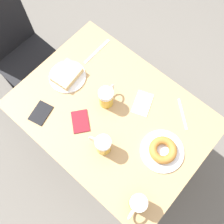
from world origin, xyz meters
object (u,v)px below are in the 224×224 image
object	(u,v)px
plate_with_donut	(163,150)
napkin_folded	(143,103)
beer_mug_left	(106,97)
knife	(97,51)
plate_with_cake	(67,75)
beer_mug_right	(103,145)
passport_far_edge	(41,113)
passport_near_edge	(80,121)
beer_mug_center	(137,204)
fork	(183,114)
chair	(15,46)

from	to	relation	value
plate_with_donut	napkin_folded	distance (m)	0.28
beer_mug_left	knife	distance (m)	0.34
beer_mug_left	plate_with_cake	bearing A→B (deg)	96.13
beer_mug_right	passport_far_edge	bearing A→B (deg)	102.17
passport_near_edge	plate_with_donut	bearing A→B (deg)	-69.54
plate_with_donut	beer_mug_center	bearing A→B (deg)	-167.92
fork	passport_far_edge	distance (m)	0.77
plate_with_donut	napkin_folded	world-z (taller)	plate_with_donut
napkin_folded	knife	world-z (taller)	napkin_folded
plate_with_cake	knife	bearing A→B (deg)	-2.14
beer_mug_center	passport_near_edge	bearing A→B (deg)	75.58
napkin_folded	passport_far_edge	size ratio (longest dim) A/B	1.13
chair	beer_mug_right	xyz separation A→B (m)	(-0.16, -0.97, 0.24)
chair	beer_mug_center	xyz separation A→B (m)	(-0.26, -1.27, 0.24)
plate_with_cake	plate_with_donut	bearing A→B (deg)	-89.18
napkin_folded	passport_near_edge	xyz separation A→B (m)	(-0.30, 0.19, 0.00)
fork	beer_mug_center	bearing A→B (deg)	-169.11
plate_with_cake	passport_near_edge	bearing A→B (deg)	-121.61
fork	knife	distance (m)	0.63
knife	beer_mug_left	bearing A→B (deg)	-128.19
plate_with_cake	passport_near_edge	world-z (taller)	plate_with_cake
napkin_folded	knife	distance (m)	0.43
plate_with_cake	beer_mug_right	world-z (taller)	beer_mug_right
plate_with_donut	beer_mug_center	xyz separation A→B (m)	(-0.29, -0.06, 0.04)
beer_mug_center	knife	bearing A→B (deg)	54.67
beer_mug_right	passport_far_edge	distance (m)	0.40
chair	napkin_folded	distance (m)	1.00
plate_with_donut	beer_mug_left	xyz separation A→B (m)	(0.02, 0.40, 0.04)
passport_far_edge	passport_near_edge	bearing A→B (deg)	-61.18
beer_mug_right	passport_near_edge	bearing A→B (deg)	82.40
beer_mug_center	passport_far_edge	distance (m)	0.69
passport_near_edge	beer_mug_right	bearing A→B (deg)	-97.60
beer_mug_right	beer_mug_center	bearing A→B (deg)	-108.47
beer_mug_right	fork	size ratio (longest dim) A/B	0.87
plate_with_donut	passport_far_edge	distance (m)	0.68
beer_mug_right	passport_far_edge	xyz separation A→B (m)	(-0.08, 0.38, -0.06)
plate_with_donut	beer_mug_right	bearing A→B (deg)	127.54
plate_with_cake	napkin_folded	size ratio (longest dim) A/B	1.31
beer_mug_right	passport_far_edge	size ratio (longest dim) A/B	0.88
chair	passport_far_edge	bearing A→B (deg)	-111.44
beer_mug_center	beer_mug_right	size ratio (longest dim) A/B	1.00
passport_far_edge	plate_with_donut	bearing A→B (deg)	-66.79
plate_with_cake	fork	bearing A→B (deg)	-68.61
plate_with_cake	fork	size ratio (longest dim) A/B	1.47
chair	knife	size ratio (longest dim) A/B	4.37
plate_with_donut	plate_with_cake	bearing A→B (deg)	90.82
passport_near_edge	beer_mug_center	bearing A→B (deg)	-104.42
chair	napkin_folded	bearing A→B (deg)	-79.16
beer_mug_left	beer_mug_center	distance (m)	0.55
plate_with_donut	beer_mug_left	world-z (taller)	beer_mug_left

